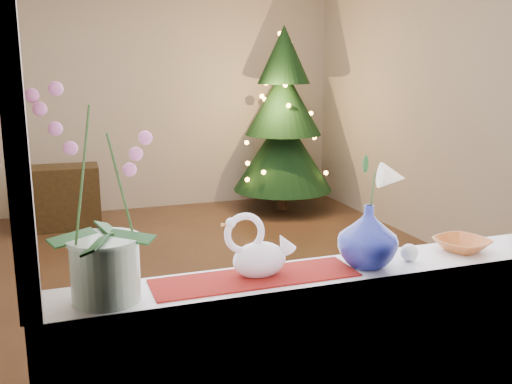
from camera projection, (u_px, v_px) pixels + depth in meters
ground at (200, 280)px, 4.42m from camera, size 5.00×5.00×0.00m
wall_back at (144, 91)px, 6.43m from camera, size 4.50×0.10×2.70m
wall_front at (380, 152)px, 1.83m from camera, size 4.50×0.10×2.70m
wall_right at (453, 99)px, 4.86m from camera, size 0.10×5.00×2.70m
windowsill at (355, 271)px, 2.04m from camera, size 2.20×0.26×0.04m
window_frame at (381, 40)px, 1.78m from camera, size 2.22×0.06×1.60m
runner at (256, 278)px, 1.92m from camera, size 0.70×0.20×0.01m
orchid_pot at (101, 195)px, 1.67m from camera, size 0.23×0.23×0.66m
swan at (259, 246)px, 1.91m from camera, size 0.27×0.18×0.21m
blue_vase at (368, 231)px, 2.01m from camera, size 0.32×0.32×0.26m
lily at (371, 169)px, 1.97m from camera, size 0.14×0.08×0.19m
paperweight at (409, 253)px, 2.08m from camera, size 0.08×0.08×0.06m
amber_dish at (462, 246)px, 2.20m from camera, size 0.20×0.20×0.04m
xmas_tree at (283, 120)px, 6.41m from camera, size 1.23×1.23×2.07m
side_table at (56, 198)px, 5.78m from camera, size 0.86×0.45×0.64m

